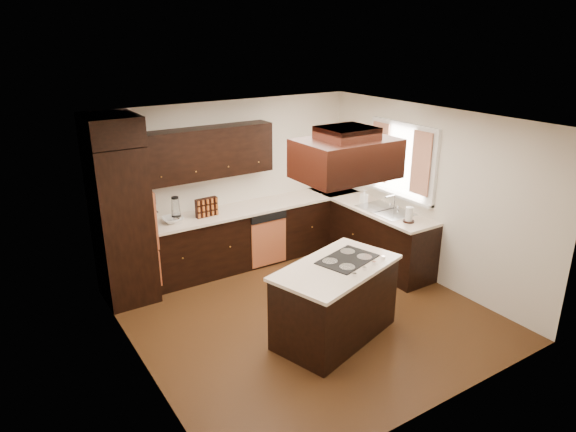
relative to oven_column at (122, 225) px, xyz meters
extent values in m
cube|color=#553217|center=(1.78, -1.71, -1.07)|extent=(4.20, 4.20, 0.02)
cube|color=silver|center=(1.78, -1.71, 1.45)|extent=(4.20, 4.20, 0.02)
cube|color=beige|center=(1.78, 0.40, 0.19)|extent=(4.20, 0.02, 2.50)
cube|color=beige|center=(1.78, -3.81, 0.19)|extent=(4.20, 0.02, 2.50)
cube|color=beige|center=(-0.33, -1.71, 0.19)|extent=(0.02, 4.20, 2.50)
cube|color=beige|center=(3.88, -1.71, 0.19)|extent=(0.02, 4.20, 2.50)
cube|color=black|center=(0.00, 0.00, 0.00)|extent=(0.65, 0.75, 2.12)
cube|color=#C2633A|center=(0.35, 0.00, 0.06)|extent=(0.05, 0.62, 0.78)
cube|color=black|center=(1.81, 0.09, -0.62)|extent=(2.93, 0.60, 0.88)
cube|color=black|center=(3.58, -0.80, -0.62)|extent=(0.60, 2.40, 0.88)
cube|color=beige|center=(1.81, 0.08, -0.16)|extent=(2.93, 0.63, 0.04)
cube|color=beige|center=(3.56, -0.80, -0.16)|extent=(0.63, 2.40, 0.04)
cube|color=black|center=(1.34, 0.23, 0.75)|extent=(2.00, 0.34, 0.72)
cube|color=#C2633A|center=(2.10, -0.20, -0.66)|extent=(0.60, 0.05, 0.72)
cube|color=white|center=(3.85, -1.16, 0.59)|extent=(0.06, 1.32, 1.12)
cube|color=white|center=(3.87, -1.16, 0.59)|extent=(0.00, 1.20, 1.00)
cube|color=beige|center=(3.79, -1.57, 0.64)|extent=(0.02, 0.34, 0.90)
cube|color=beige|center=(3.79, -0.74, 0.64)|extent=(0.02, 0.34, 0.90)
cube|color=silver|center=(3.58, -1.16, -0.14)|extent=(0.52, 0.84, 0.01)
cube|color=black|center=(1.78, -2.28, -0.62)|extent=(1.64, 1.19, 0.88)
cube|color=beige|center=(1.78, -2.28, -0.16)|extent=(1.71, 1.26, 0.04)
cube|color=black|center=(1.99, -2.22, -0.13)|extent=(0.80, 0.64, 0.01)
cube|color=black|center=(1.88, -2.25, 1.10)|extent=(1.05, 0.72, 0.42)
cube|color=black|center=(1.88, -2.25, 1.38)|extent=(0.55, 0.50, 0.13)
cylinder|color=silver|center=(0.76, 0.03, -0.09)|extent=(0.15, 0.15, 0.10)
cone|color=silver|center=(0.76, 0.03, 0.09)|extent=(0.13, 0.13, 0.26)
cube|color=black|center=(1.23, 0.06, 0.00)|extent=(0.33, 0.10, 0.27)
imported|color=white|center=(0.72, 0.09, -0.10)|extent=(0.33, 0.33, 0.07)
imported|color=white|center=(3.55, -0.69, -0.04)|extent=(0.11, 0.11, 0.21)
cylinder|color=white|center=(3.50, -1.70, -0.03)|extent=(0.11, 0.11, 0.22)
camera|label=1|loc=(-1.56, -6.45, 2.40)|focal=32.00mm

